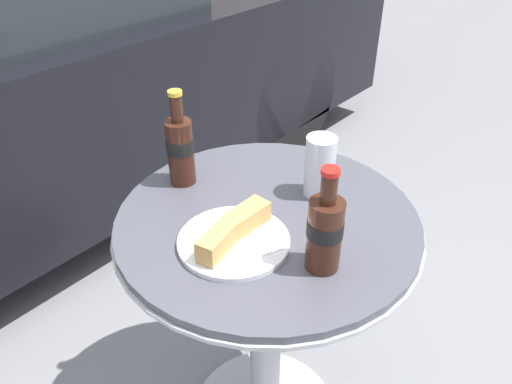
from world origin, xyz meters
The scene contains 5 objects.
bistro_table centered at (0.00, 0.00, 0.55)m, with size 0.70×0.70×0.78m.
cola_bottle_left centered at (-0.06, -0.19, 0.87)m, with size 0.07×0.07×0.23m.
cola_bottle_right centered at (-0.03, 0.25, 0.87)m, with size 0.07×0.07×0.24m.
drinking_glass centered at (0.15, -0.03, 0.85)m, with size 0.07×0.07×0.15m.
lunch_plate_near centered at (-0.12, -0.01, 0.80)m, with size 0.24×0.24×0.06m.
Camera 1 is at (-0.70, -0.57, 1.46)m, focal length 35.00 mm.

